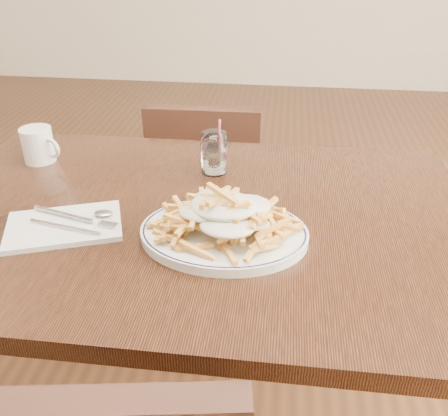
# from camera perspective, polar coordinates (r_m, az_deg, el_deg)

# --- Properties ---
(table) EXTENTS (1.20, 0.80, 0.75)m
(table) POSITION_cam_1_polar(r_m,az_deg,el_deg) (1.12, -3.25, -4.01)
(table) COLOR black
(table) RESTS_ON ground
(chair_far) EXTENTS (0.37, 0.37, 0.80)m
(chair_far) POSITION_cam_1_polar(r_m,az_deg,el_deg) (1.78, -1.93, 1.68)
(chair_far) COLOR black
(chair_far) RESTS_ON ground
(fries_plate) EXTENTS (0.35, 0.31, 0.02)m
(fries_plate) POSITION_cam_1_polar(r_m,az_deg,el_deg) (0.99, 0.00, -2.91)
(fries_plate) COLOR white
(fries_plate) RESTS_ON table
(loaded_fries) EXTENTS (0.29, 0.25, 0.07)m
(loaded_fries) POSITION_cam_1_polar(r_m,az_deg,el_deg) (0.96, 0.00, -0.43)
(loaded_fries) COLOR gold
(loaded_fries) RESTS_ON fries_plate
(napkin) EXTENTS (0.27, 0.22, 0.01)m
(napkin) POSITION_cam_1_polar(r_m,az_deg,el_deg) (1.07, -17.80, -1.99)
(napkin) COLOR silver
(napkin) RESTS_ON table
(cutlery) EXTENTS (0.21, 0.10, 0.01)m
(cutlery) POSITION_cam_1_polar(r_m,az_deg,el_deg) (1.07, -17.77, -1.41)
(cutlery) COLOR silver
(cutlery) RESTS_ON napkin
(water_glass) EXTENTS (0.06, 0.06, 0.14)m
(water_glass) POSITION_cam_1_polar(r_m,az_deg,el_deg) (1.24, -1.16, 6.07)
(water_glass) COLOR white
(water_glass) RESTS_ON table
(coffee_mug) EXTENTS (0.11, 0.08, 0.09)m
(coffee_mug) POSITION_cam_1_polar(r_m,az_deg,el_deg) (1.38, -20.43, 6.76)
(coffee_mug) COLOR white
(coffee_mug) RESTS_ON table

